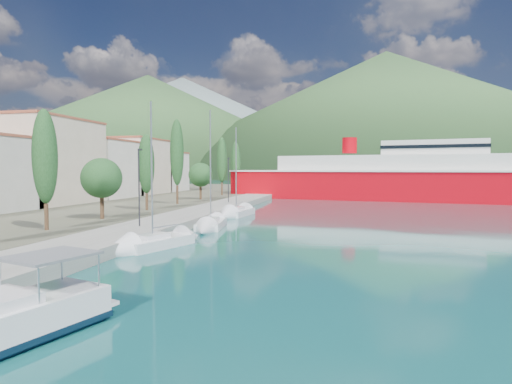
# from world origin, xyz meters

# --- Properties ---
(ground) EXTENTS (1400.00, 1400.00, 0.00)m
(ground) POSITION_xyz_m (0.00, 120.00, 0.00)
(ground) COLOR #124F50
(quay) EXTENTS (5.00, 88.00, 0.80)m
(quay) POSITION_xyz_m (-9.00, 26.00, 0.40)
(quay) COLOR gray
(quay) RESTS_ON ground
(hills_far) EXTENTS (1480.00, 900.00, 180.00)m
(hills_far) POSITION_xyz_m (138.59, 618.73, 77.39)
(hills_far) COLOR slate
(hills_far) RESTS_ON ground
(hills_near) EXTENTS (1010.00, 520.00, 115.00)m
(hills_near) POSITION_xyz_m (98.04, 372.50, 49.18)
(hills_near) COLOR #35592E
(hills_near) RESTS_ON ground
(town_buildings) EXTENTS (9.20, 69.20, 11.30)m
(town_buildings) POSITION_xyz_m (-32.00, 36.91, 5.57)
(town_buildings) COLOR silver
(town_buildings) RESTS_ON land_strip
(tree_row) EXTENTS (3.67, 64.67, 11.14)m
(tree_row) POSITION_xyz_m (-15.08, 31.45, 5.83)
(tree_row) COLOR #47301E
(tree_row) RESTS_ON land_strip
(lamp_posts) EXTENTS (0.15, 46.33, 6.06)m
(lamp_posts) POSITION_xyz_m (-9.00, 14.01, 4.08)
(lamp_posts) COLOR #2D2D33
(lamp_posts) RESTS_ON quay
(sailboat_near) EXTENTS (4.56, 7.65, 10.55)m
(sailboat_near) POSITION_xyz_m (-6.21, 6.52, 0.29)
(sailboat_near) COLOR silver
(sailboat_near) RESTS_ON ground
(sailboat_mid) EXTENTS (3.20, 8.07, 11.30)m
(sailboat_mid) POSITION_xyz_m (-4.80, 16.53, 0.28)
(sailboat_mid) COLOR silver
(sailboat_mid) RESTS_ON ground
(sailboat_far) EXTENTS (3.27, 7.64, 10.89)m
(sailboat_far) POSITION_xyz_m (-5.57, 26.82, 0.31)
(sailboat_far) COLOR silver
(sailboat_far) RESTS_ON ground
(ferry) EXTENTS (59.52, 22.37, 11.57)m
(ferry) POSITION_xyz_m (15.22, 59.56, 3.52)
(ferry) COLOR #C3020E
(ferry) RESTS_ON ground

